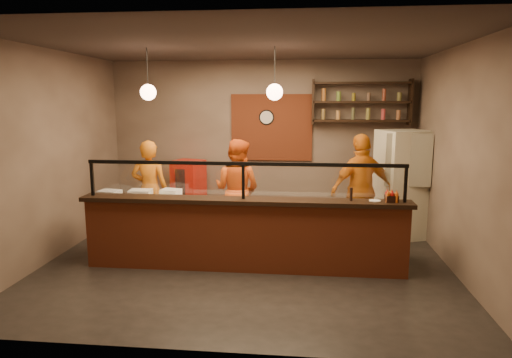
# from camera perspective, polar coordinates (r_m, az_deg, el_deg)

# --- Properties ---
(floor) EXTENTS (6.00, 6.00, 0.00)m
(floor) POSITION_cam_1_polar(r_m,az_deg,el_deg) (7.04, -1.22, -10.41)
(floor) COLOR black
(floor) RESTS_ON ground
(ceiling) EXTENTS (6.00, 6.00, 0.00)m
(ceiling) POSITION_cam_1_polar(r_m,az_deg,el_deg) (6.65, -1.33, 16.45)
(ceiling) COLOR #3C332F
(ceiling) RESTS_ON wall_back
(wall_back) EXTENTS (6.00, 0.00, 6.00)m
(wall_back) POSITION_cam_1_polar(r_m,az_deg,el_deg) (9.13, 0.71, 4.59)
(wall_back) COLOR #7B685A
(wall_back) RESTS_ON floor
(wall_left) EXTENTS (0.00, 5.00, 5.00)m
(wall_left) POSITION_cam_1_polar(r_m,az_deg,el_deg) (7.63, -24.24, 2.69)
(wall_left) COLOR #7B685A
(wall_left) RESTS_ON floor
(wall_right) EXTENTS (0.00, 5.00, 5.00)m
(wall_right) POSITION_cam_1_polar(r_m,az_deg,el_deg) (6.95, 24.10, 2.08)
(wall_right) COLOR #7B685A
(wall_right) RESTS_ON floor
(wall_front) EXTENTS (6.00, 0.00, 6.00)m
(wall_front) POSITION_cam_1_polar(r_m,az_deg,el_deg) (4.22, -5.55, -1.63)
(wall_front) COLOR #7B685A
(wall_front) RESTS_ON floor
(brick_patch) EXTENTS (1.60, 0.04, 1.30)m
(brick_patch) POSITION_cam_1_polar(r_m,az_deg,el_deg) (9.06, 1.96, 6.45)
(brick_patch) COLOR #9A3F21
(brick_patch) RESTS_ON wall_back
(service_counter) EXTENTS (4.60, 0.25, 1.00)m
(service_counter) POSITION_cam_1_polar(r_m,az_deg,el_deg) (6.60, -1.57, -7.23)
(service_counter) COLOR #9A3F21
(service_counter) RESTS_ON floor
(counter_ledge) EXTENTS (4.70, 0.37, 0.06)m
(counter_ledge) POSITION_cam_1_polar(r_m,az_deg,el_deg) (6.46, -1.59, -2.73)
(counter_ledge) COLOR black
(counter_ledge) RESTS_ON service_counter
(worktop_cabinet) EXTENTS (4.60, 0.75, 0.85)m
(worktop_cabinet) POSITION_cam_1_polar(r_m,az_deg,el_deg) (7.09, -1.03, -6.63)
(worktop_cabinet) COLOR gray
(worktop_cabinet) RESTS_ON floor
(worktop) EXTENTS (4.60, 0.75, 0.05)m
(worktop) POSITION_cam_1_polar(r_m,az_deg,el_deg) (6.98, -1.04, -3.08)
(worktop) COLOR white
(worktop) RESTS_ON worktop_cabinet
(sneeze_guard) EXTENTS (4.50, 0.05, 0.52)m
(sneeze_guard) POSITION_cam_1_polar(r_m,az_deg,el_deg) (6.39, -1.60, 0.25)
(sneeze_guard) COLOR white
(sneeze_guard) RESTS_ON counter_ledge
(wall_shelving) EXTENTS (1.84, 0.28, 0.85)m
(wall_shelving) POSITION_cam_1_polar(r_m,az_deg,el_deg) (8.93, 13.00, 9.37)
(wall_shelving) COLOR black
(wall_shelving) RESTS_ON wall_back
(wall_clock) EXTENTS (0.30, 0.04, 0.30)m
(wall_clock) POSITION_cam_1_polar(r_m,az_deg,el_deg) (9.05, 1.33, 7.71)
(wall_clock) COLOR black
(wall_clock) RESTS_ON wall_back
(pendant_left) EXTENTS (0.24, 0.24, 0.77)m
(pendant_left) POSITION_cam_1_polar(r_m,az_deg,el_deg) (7.14, -13.33, 10.52)
(pendant_left) COLOR black
(pendant_left) RESTS_ON ceiling
(pendant_right) EXTENTS (0.24, 0.24, 0.77)m
(pendant_right) POSITION_cam_1_polar(r_m,az_deg,el_deg) (6.76, 2.34, 10.82)
(pendant_right) COLOR black
(pendant_right) RESTS_ON ceiling
(cook_left) EXTENTS (0.66, 0.45, 1.75)m
(cook_left) POSITION_cam_1_polar(r_m,az_deg,el_deg) (8.25, -13.14, -1.31)
(cook_left) COLOR orange
(cook_left) RESTS_ON floor
(cook_mid) EXTENTS (1.04, 0.93, 1.77)m
(cook_mid) POSITION_cam_1_polar(r_m,az_deg,el_deg) (7.98, -2.38, -1.35)
(cook_mid) COLOR #D34F13
(cook_mid) RESTS_ON floor
(cook_right) EXTENTS (1.20, 0.87, 1.89)m
(cook_right) POSITION_cam_1_polar(r_m,az_deg,el_deg) (7.86, 13.03, -1.34)
(cook_right) COLOR #C86912
(cook_right) RESTS_ON floor
(fridge) EXTENTS (1.00, 0.97, 1.92)m
(fridge) POSITION_cam_1_polar(r_m,az_deg,el_deg) (8.52, 17.84, -0.62)
(fridge) COLOR beige
(fridge) RESTS_ON floor
(red_cooler) EXTENTS (0.68, 0.65, 1.27)m
(red_cooler) POSITION_cam_1_polar(r_m,az_deg,el_deg) (9.17, -8.41, -1.60)
(red_cooler) COLOR #B7170C
(red_cooler) RESTS_ON floor
(pizza_dough) EXTENTS (0.70, 0.70, 0.01)m
(pizza_dough) POSITION_cam_1_polar(r_m,az_deg,el_deg) (6.81, 6.97, -3.19)
(pizza_dough) COLOR beige
(pizza_dough) RESTS_ON worktop
(prep_tub_a) EXTENTS (0.35, 0.30, 0.16)m
(prep_tub_a) POSITION_cam_1_polar(r_m,az_deg,el_deg) (7.43, -17.84, -1.95)
(prep_tub_a) COLOR silver
(prep_tub_a) RESTS_ON worktop
(prep_tub_b) EXTENTS (0.33, 0.28, 0.14)m
(prep_tub_b) POSITION_cam_1_polar(r_m,az_deg,el_deg) (7.35, -10.60, -1.81)
(prep_tub_b) COLOR white
(prep_tub_b) RESTS_ON worktop
(prep_tub_c) EXTENTS (0.34, 0.28, 0.16)m
(prep_tub_c) POSITION_cam_1_polar(r_m,az_deg,el_deg) (7.30, -14.24, -1.95)
(prep_tub_c) COLOR silver
(prep_tub_c) RESTS_ON worktop
(rolling_pin) EXTENTS (0.31, 0.06, 0.05)m
(rolling_pin) POSITION_cam_1_polar(r_m,az_deg,el_deg) (7.27, -11.25, -2.33)
(rolling_pin) COLOR yellow
(rolling_pin) RESTS_ON worktop
(condiment_caddy) EXTENTS (0.18, 0.15, 0.09)m
(condiment_caddy) POSITION_cam_1_polar(r_m,az_deg,el_deg) (6.50, 16.58, -2.37)
(condiment_caddy) COLOR black
(condiment_caddy) RESTS_ON counter_ledge
(pepper_mill) EXTENTS (0.05, 0.05, 0.18)m
(pepper_mill) POSITION_cam_1_polar(r_m,az_deg,el_deg) (6.44, 11.81, -1.87)
(pepper_mill) COLOR black
(pepper_mill) RESTS_ON counter_ledge
(small_plate) EXTENTS (0.19, 0.19, 0.01)m
(small_plate) POSITION_cam_1_polar(r_m,az_deg,el_deg) (6.51, 14.64, -2.64)
(small_plate) COLOR silver
(small_plate) RESTS_ON counter_ledge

